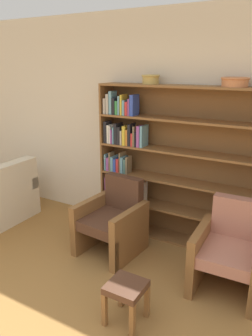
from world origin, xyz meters
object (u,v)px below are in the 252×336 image
footstool (126,292)px  bookshelf (171,166)px  armchair_cushioned (230,251)px  bowl_cream (151,79)px  bowl_terracotta (235,81)px  armchair_leather (113,220)px

footstool → bookshelf: bearing=99.4°
armchair_cushioned → footstool: armchair_cushioned is taller
bowl_cream → bowl_terracotta: 0.95m
bowl_terracotta → armchair_leather: 2.02m
armchair_cushioned → bowl_terracotta: bearing=-70.6°
footstool → bowl_terracotta: bearing=75.3°
bookshelf → armchair_cushioned: size_ratio=2.66×
bowl_cream → bookshelf: bearing=3.4°
bookshelf → footstool: bearing=-80.6°
bookshelf → armchair_cushioned: bearing=-35.0°
bowl_terracotta → footstool: bearing=-104.7°
bookshelf → bowl_cream: 1.06m
bowl_cream → footstool: size_ratio=0.57×
bowl_cream → armchair_cushioned: (1.19, -0.61, -1.58)m
armchair_leather → footstool: 1.16m
bookshelf → armchair_cushioned: (0.89, -0.63, -0.56)m
armchair_cushioned → armchair_leather: bearing=-1.9°
armchair_cushioned → footstool: (-0.64, -0.92, -0.09)m
bowl_cream → armchair_cushioned: 2.07m
bowl_terracotta → armchair_cushioned: (0.24, -0.61, -1.57)m
bookshelf → footstool: 1.70m
armchair_leather → footstool: (0.71, -0.92, -0.09)m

